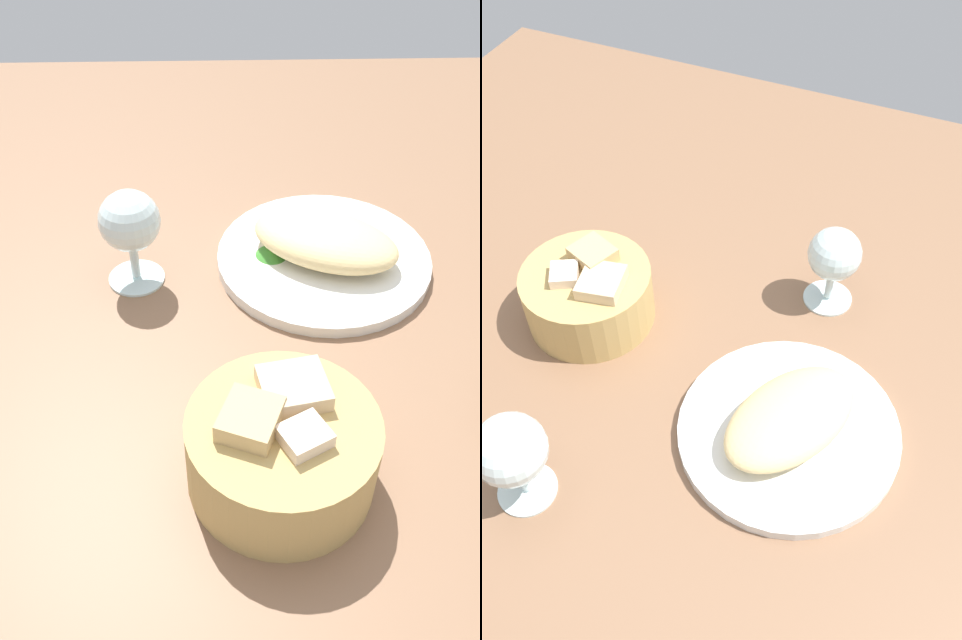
% 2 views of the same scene
% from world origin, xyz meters
% --- Properties ---
extents(ground_plane, '(1.40, 1.40, 0.02)m').
position_xyz_m(ground_plane, '(0.00, 0.00, -0.01)').
color(ground_plane, '#876146').
extents(plate, '(0.25, 0.25, 0.01)m').
position_xyz_m(plate, '(0.00, -0.13, 0.01)').
color(plate, white).
rests_on(plate, ground_plane).
extents(omelette, '(0.20, 0.17, 0.04)m').
position_xyz_m(omelette, '(0.00, -0.13, 0.03)').
color(omelette, '#F0D28E').
rests_on(omelette, plate).
extents(lettuce_garnish, '(0.04, 0.04, 0.01)m').
position_xyz_m(lettuce_garnish, '(0.06, -0.13, 0.02)').
color(lettuce_garnish, '#3B862D').
rests_on(lettuce_garnish, plate).
extents(bread_basket, '(0.16, 0.16, 0.09)m').
position_xyz_m(bread_basket, '(0.07, 0.17, 0.04)').
color(bread_basket, tan).
rests_on(bread_basket, ground_plane).
extents(wine_glass_near, '(0.07, 0.07, 0.12)m').
position_xyz_m(wine_glass_near, '(0.22, -0.10, 0.08)').
color(wine_glass_near, silver).
rests_on(wine_glass_near, ground_plane).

